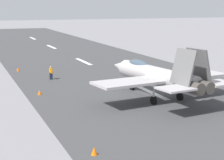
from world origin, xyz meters
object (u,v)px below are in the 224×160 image
Objects in this scene: marker_cone_near at (94,151)px; fighter_jet at (157,75)px; marker_cone_mid at (40,92)px; crew_person at (51,73)px; marker_cone_far at (18,69)px.

fighter_jet is at bearing -41.37° from marker_cone_near.
marker_cone_near is 1.00× the size of marker_cone_mid.
crew_person is 8.53m from marker_cone_far.
marker_cone_near is at bearing 180.00° from marker_cone_far.
fighter_jet is 29.86× the size of marker_cone_far.
fighter_jet is at bearing -153.97° from marker_cone_far.
crew_person is 8.64m from marker_cone_mid.
marker_cone_near is at bearing 180.00° from marker_cone_mid.
crew_person reaches higher than marker_cone_mid.
marker_cone_far is at bearing 26.03° from fighter_jet.
fighter_jet reaches higher than marker_cone_mid.
crew_person reaches higher than marker_cone_near.
crew_person reaches higher than marker_cone_far.
fighter_jet is 29.86× the size of marker_cone_near.
marker_cone_far is (34.20, 0.00, 0.00)m from marker_cone_near.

